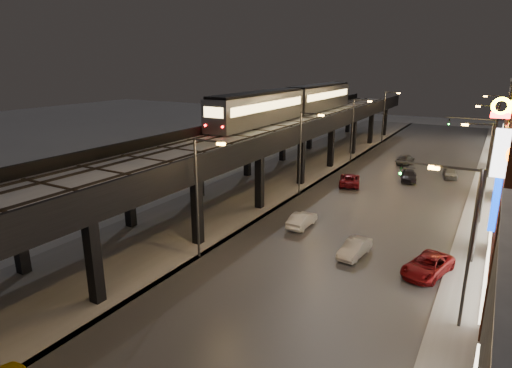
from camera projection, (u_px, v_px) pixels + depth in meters
The scene contains 28 objects.
ground at pixel (48, 363), 20.74m from camera, with size 220.00×220.00×0.00m, color silver.
road_surface at pixel (383, 196), 46.33m from camera, with size 17.00×120.00×0.06m, color #46474D.
sidewalk_right at pixel (487, 211), 41.53m from camera, with size 4.00×120.00×0.14m, color #9FA1A8.
under_viaduct_pavement at pixel (273, 179), 52.78m from camera, with size 11.00×120.00×0.06m, color #9FA1A8.
elevated_viaduct at pixel (261, 139), 48.60m from camera, with size 9.00×100.00×6.30m.
viaduct_trackbed at pixel (261, 132), 48.50m from camera, with size 8.40×100.00×0.32m.
viaduct_parapet_streetside at pixel (296, 131), 46.31m from camera, with size 0.30×100.00×1.10m, color black.
viaduct_parapet_far at pixel (229, 125), 50.47m from camera, with size 0.30×100.00×1.10m, color black.
streetlight_left_1 at pixel (200, 191), 30.33m from camera, with size 2.57×0.28×9.00m.
streetlight_right_1 at pixel (466, 239), 22.13m from camera, with size 2.56×0.28×9.00m.
streetlight_left_2 at pixel (303, 148), 45.34m from camera, with size 2.57×0.28×9.00m.
streetlight_right_2 at pixel (484, 167), 37.14m from camera, with size 2.56×0.28×9.00m.
streetlight_left_3 at pixel (354, 126), 60.35m from camera, with size 2.57×0.28×9.00m.
streetlight_right_3 at pixel (492, 137), 52.15m from camera, with size 2.56×0.28×9.00m.
streetlight_left_4 at pixel (385, 113), 75.35m from camera, with size 2.57×0.28×9.00m.
streetlight_right_4 at pixel (496, 120), 67.15m from camera, with size 2.56×0.28×9.00m.
traffic_light_rig_a at pixel (462, 202), 30.27m from camera, with size 6.10×0.34×7.00m.
traffic_light_rig_b at pixel (484, 138), 55.28m from camera, with size 6.10×0.34×7.00m.
subway_train at pixel (294, 102), 60.66m from camera, with size 3.25×39.36×3.90m.
car_near_white at pixel (302, 220), 37.48m from camera, with size 1.38×3.94×1.30m, color white.
car_mid_silver at pixel (350, 180), 50.13m from camera, with size 2.24×4.86×1.35m, color maroon.
car_mid_dark at pixel (405, 160), 60.68m from camera, with size 1.79×4.39×1.27m, color #424446.
car_onc_silver at pixel (355, 249), 31.83m from camera, with size 1.32×3.79×1.25m, color #9EA0A6.
car_onc_dark at pixel (427, 266), 29.06m from camera, with size 2.17×4.72×1.31m, color maroon.
car_onc_white at pixel (409, 176), 51.98m from camera, with size 1.73×4.27×1.24m, color black.
car_onc_red at pixel (450, 173), 53.31m from camera, with size 1.52×3.78×1.29m, color gray.
sign_mcdonalds at pixel (508, 117), 41.15m from camera, with size 3.19×0.41×10.78m.
sign_carwash at pixel (509, 211), 22.95m from camera, with size 1.73×0.35×8.96m.
Camera 1 is at (17.48, -10.19, 14.08)m, focal length 30.00 mm.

